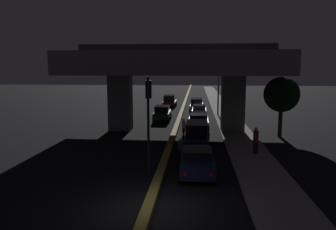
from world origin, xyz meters
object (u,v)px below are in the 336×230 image
Objects in this scene: car_dark_blue_lead at (197,160)px; car_dark_red_second_oncoming at (170,100)px; traffic_light_left_of_median at (148,109)px; car_dark_blue_second at (197,135)px; pedestrian_on_sidewalk at (256,140)px; car_silver_fifth at (197,104)px; car_dark_green_lead_oncoming at (162,113)px; motorcycle_black_filtering_near at (181,150)px; car_grey_third at (198,121)px; motorcycle_red_filtering_mid at (184,128)px; street_lamp at (216,75)px; car_white_fourth at (199,111)px.

car_dark_red_second_oncoming reaches higher than car_dark_blue_lead.
traffic_light_left_of_median is 1.30× the size of car_dark_red_second_oncoming.
car_dark_blue_second is 2.42× the size of pedestrian_on_sidewalk.
traffic_light_left_of_median is 1.15× the size of car_silver_fifth.
motorcycle_black_filtering_near is at bearing 9.75° from car_dark_green_lead_oncoming.
car_grey_third is 2.28× the size of motorcycle_red_filtering_mid.
street_lamp is 13.52m from motorcycle_red_filtering_mid.
car_dark_blue_lead is 1.11× the size of car_dark_blue_second.
motorcycle_black_filtering_near is 7.56m from motorcycle_red_filtering_mid.
car_grey_third is 6.59m from car_dark_green_lead_oncoming.
car_white_fourth is at bearing -7.54° from motorcycle_red_filtering_mid.
motorcycle_red_filtering_mid is (-1.29, -2.70, -0.16)m from car_grey_third.
car_dark_red_second_oncoming is at bearing 7.70° from motorcycle_red_filtering_mid.
motorcycle_red_filtering_mid is 8.07m from pedestrian_on_sidewalk.
car_dark_red_second_oncoming is at bearing 92.70° from traffic_light_left_of_median.
traffic_light_left_of_median is 28.11m from car_silver_fifth.
car_white_fourth is at bearing -1.70° from car_dark_blue_lead.
car_dark_blue_second reaches higher than car_white_fourth.
car_dark_green_lead_oncoming is at bearing 127.67° from car_white_fourth.
street_lamp is at bearing -56.55° from car_white_fourth.
car_grey_third is at bearing 78.73° from traffic_light_left_of_median.
car_silver_fifth is at bearing 117.51° from street_lamp.
car_grey_third is at bearing -1.59° from car_dark_blue_lead.
traffic_light_left_of_median reaches higher than car_white_fourth.
motorcycle_red_filtering_mid is at bearing -105.60° from street_lamp.
motorcycle_red_filtering_mid is (-3.44, -12.32, -4.38)m from street_lamp.
car_dark_green_lead_oncoming is (-4.00, 5.24, 0.08)m from car_grey_third.
car_white_fourth is 11.12m from motorcycle_red_filtering_mid.
car_dark_green_lead_oncoming is at bearing 1.30° from car_dark_red_second_oncoming.
motorcycle_red_filtering_mid is (-1.16, 10.49, -0.12)m from car_dark_blue_lead.
car_silver_fifth reaches higher than car_white_fourth.
car_dark_blue_lead is at bearing -95.71° from street_lamp.
motorcycle_red_filtering_mid is at bearing 5.30° from car_dark_blue_lead.
car_grey_third is 0.90× the size of car_silver_fifth.
car_white_fourth is (0.13, 8.33, -0.02)m from car_grey_third.
traffic_light_left_of_median is at bearing -101.81° from street_lamp.
motorcycle_red_filtering_mid is (1.45, 11.07, -3.02)m from traffic_light_left_of_median.
pedestrian_on_sidewalk reaches higher than car_dark_green_lead_oncoming.
car_silver_fifth is at bearing 99.72° from pedestrian_on_sidewalk.
car_white_fourth reaches higher than motorcycle_red_filtering_mid.
car_dark_red_second_oncoming is (-0.29, 13.62, 0.06)m from car_dark_green_lead_oncoming.
car_dark_blue_second is at bearing -178.36° from car_silver_fifth.
motorcycle_black_filtering_near is (-1.33, -18.58, -0.18)m from car_white_fourth.
car_dark_blue_second reaches higher than motorcycle_black_filtering_near.
motorcycle_red_filtering_mid is at bearing 18.32° from car_dark_green_lead_oncoming.
car_silver_fifth is (-0.31, 5.76, 0.15)m from car_white_fourth.
motorcycle_red_filtering_mid is (-1.13, 4.65, -0.39)m from car_dark_blue_second.
street_lamp is at bearing 125.00° from car_dark_green_lead_oncoming.
car_dark_green_lead_oncoming is at bearing 37.73° from car_grey_third.
car_silver_fifth reaches higher than car_dark_blue_lead.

